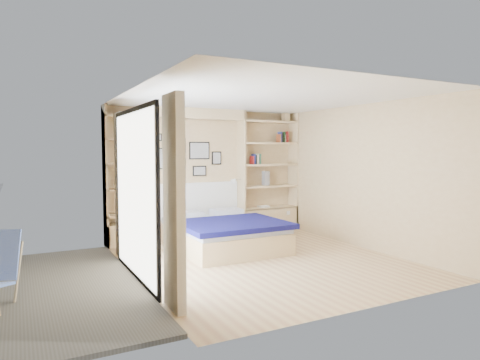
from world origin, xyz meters
TOP-DOWN VIEW (x-y plane):
  - ground at (0.00, 0.00)m, footprint 4.50×4.50m
  - room_shell at (-0.39, 1.52)m, footprint 4.50×4.50m
  - bed at (-0.19, 1.06)m, footprint 1.73×2.25m
  - photo_gallery at (-0.45, 2.22)m, footprint 1.48×0.02m
  - reading_lamps at (-0.30, 2.00)m, footprint 1.92×0.12m
  - shelf_decor at (1.22, 2.07)m, footprint 3.60×0.23m

SIDE VIEW (x-z plane):
  - ground at x=0.00m, z-range 0.00..0.00m
  - bed at x=-0.19m, z-range -0.26..0.81m
  - room_shell at x=-0.39m, z-range -1.17..3.33m
  - reading_lamps at x=-0.30m, z-range 1.03..1.17m
  - photo_gallery at x=-0.45m, z-range 1.19..2.01m
  - shelf_decor at x=1.22m, z-range 0.70..2.73m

